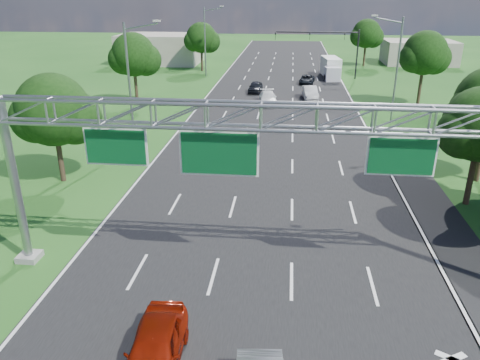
# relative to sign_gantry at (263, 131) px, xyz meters

# --- Properties ---
(ground) EXTENTS (220.00, 220.00, 0.00)m
(ground) POSITION_rel_sign_gantry_xyz_m (-0.33, 18.00, -6.89)
(ground) COLOR #1B4B16
(ground) RESTS_ON ground
(road) EXTENTS (18.00, 180.00, 0.02)m
(road) POSITION_rel_sign_gantry_xyz_m (-0.33, 18.00, -6.89)
(road) COLOR black
(road) RESTS_ON ground
(road_flare) EXTENTS (3.00, 30.00, 0.02)m
(road_flare) POSITION_rel_sign_gantry_xyz_m (9.87, 2.00, -6.89)
(road_flare) COLOR black
(road_flare) RESTS_ON ground
(sign_gantry) EXTENTS (23.50, 1.00, 9.56)m
(sign_gantry) POSITION_rel_sign_gantry_xyz_m (0.00, 0.00, 0.00)
(sign_gantry) COLOR gray
(sign_gantry) RESTS_ON ground
(traffic_signal) EXTENTS (12.21, 0.24, 7.00)m
(traffic_signal) POSITION_rel_sign_gantry_xyz_m (7.15, 53.00, -1.72)
(traffic_signal) COLOR black
(traffic_signal) RESTS_ON ground
(streetlight_l_near) EXTENTS (2.97, 0.22, 10.16)m
(streetlight_l_near) POSITION_rel_sign_gantry_xyz_m (-11.63, 18.00, -1.31)
(streetlight_l_near) COLOR gray
(streetlight_l_near) RESTS_ON ground
(streetlight_l_far) EXTENTS (2.97, 0.22, 10.16)m
(streetlight_l_far) POSITION_rel_sign_gantry_xyz_m (-11.63, 53.00, -1.31)
(streetlight_l_far) COLOR gray
(streetlight_l_far) RESTS_ON ground
(streetlight_r_mid) EXTENTS (2.97, 0.22, 10.16)m
(streetlight_r_mid) POSITION_rel_sign_gantry_xyz_m (10.97, 28.00, -1.31)
(streetlight_r_mid) COLOR gray
(streetlight_r_mid) RESTS_ON ground
(tree_verge_la) EXTENTS (5.76, 4.80, 7.40)m
(tree_verge_la) POSITION_rel_sign_gantry_xyz_m (-14.25, 10.04, -2.13)
(tree_verge_la) COLOR #2D2116
(tree_verge_la) RESTS_ON ground
(tree_verge_lb) EXTENTS (5.76, 4.80, 8.06)m
(tree_verge_lb) POSITION_rel_sign_gantry_xyz_m (-16.25, 33.04, -1.48)
(tree_verge_lb) COLOR #2D2116
(tree_verge_lb) RESTS_ON ground
(tree_verge_lc) EXTENTS (5.76, 4.80, 7.62)m
(tree_verge_lc) POSITION_rel_sign_gantry_xyz_m (-13.25, 58.04, -1.92)
(tree_verge_lc) COLOR #2D2116
(tree_verge_lc) RESTS_ON ground
(tree_verge_rd) EXTENTS (5.76, 4.80, 8.28)m
(tree_verge_rd) POSITION_rel_sign_gantry_xyz_m (15.75, 36.04, -1.26)
(tree_verge_rd) COLOR #2D2116
(tree_verge_rd) RESTS_ON ground
(tree_verge_re) EXTENTS (5.76, 4.80, 7.84)m
(tree_verge_re) POSITION_rel_sign_gantry_xyz_m (13.75, 66.04, -1.70)
(tree_verge_re) COLOR #2D2116
(tree_verge_re) RESTS_ON ground
(building_left) EXTENTS (14.00, 10.00, 5.00)m
(building_left) POSITION_rel_sign_gantry_xyz_m (-22.33, 66.00, -4.39)
(building_left) COLOR #A19787
(building_left) RESTS_ON ground
(building_right) EXTENTS (12.00, 9.00, 4.00)m
(building_right) POSITION_rel_sign_gantry_xyz_m (23.67, 70.00, -4.89)
(building_right) COLOR #A19787
(building_right) RESTS_ON ground
(red_coupe) EXTENTS (2.13, 4.72, 1.57)m
(red_coupe) POSITION_rel_sign_gantry_xyz_m (-3.23, -6.24, -6.10)
(red_coupe) COLOR maroon
(red_coupe) RESTS_ON ground
(car_queue_a) EXTENTS (2.41, 4.92, 1.38)m
(car_queue_a) POSITION_rel_sign_gantry_xyz_m (-1.41, 35.04, -6.20)
(car_queue_a) COLOR white
(car_queue_a) RESTS_ON ground
(car_queue_b) EXTENTS (2.41, 4.35, 1.15)m
(car_queue_b) POSITION_rel_sign_gantry_xyz_m (3.43, 48.44, -6.32)
(car_queue_b) COLOR black
(car_queue_b) RESTS_ON ground
(car_queue_c) EXTENTS (1.84, 4.08, 1.36)m
(car_queue_c) POSITION_rel_sign_gantry_xyz_m (-3.35, 41.55, -6.21)
(car_queue_c) COLOR black
(car_queue_c) RESTS_ON ground
(car_queue_d) EXTENTS (2.02, 4.65, 1.49)m
(car_queue_d) POSITION_rel_sign_gantry_xyz_m (3.53, 38.38, -6.15)
(car_queue_d) COLOR #BDBDBD
(car_queue_d) RESTS_ON ground
(box_truck) EXTENTS (2.86, 7.80, 2.87)m
(box_truck) POSITION_rel_sign_gantry_xyz_m (7.11, 53.84, -5.52)
(box_truck) COLOR white
(box_truck) RESTS_ON ground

